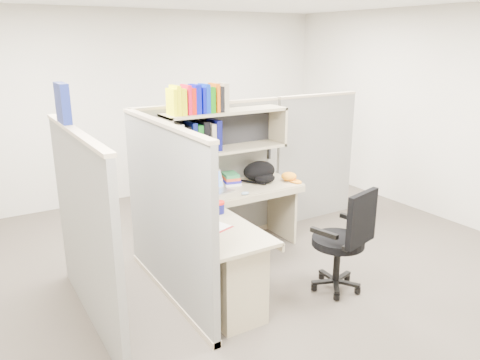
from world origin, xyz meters
TOP-DOWN VIEW (x-y plane):
  - ground at (0.00, 0.00)m, footprint 6.00×6.00m
  - room_shell at (0.00, 0.00)m, footprint 6.00×6.00m
  - cubicle at (-0.37, 0.45)m, footprint 3.79×1.84m
  - desk at (-0.41, -0.29)m, footprint 1.74×1.75m
  - laptop at (-0.10, 0.52)m, footprint 0.35×0.35m
  - backpack at (0.51, 0.60)m, footprint 0.45×0.38m
  - orange_cap at (0.80, 0.48)m, footprint 0.22×0.24m
  - snack_canister at (-0.39, -0.02)m, footprint 0.11×0.11m
  - tissue_box at (-0.74, -0.39)m, footprint 0.14×0.14m
  - mouse at (0.10, 0.30)m, footprint 0.10×0.07m
  - paper_cup at (-0.01, 0.66)m, footprint 0.08×0.08m
  - book_stack at (0.17, 0.73)m, footprint 0.23×0.28m
  - loose_paper at (-0.58, -0.26)m, footprint 0.27×0.31m
  - task_chair at (0.50, -0.74)m, footprint 0.58×0.53m

SIDE VIEW (x-z plane):
  - ground at x=0.00m, z-range 0.00..0.00m
  - task_chair at x=0.50m, z-range -0.15..0.87m
  - desk at x=-0.41m, z-range 0.07..0.80m
  - loose_paper at x=-0.58m, z-range 0.73..0.73m
  - mouse at x=0.10m, z-range 0.73..0.76m
  - orange_cap at x=0.80m, z-range 0.73..0.83m
  - paper_cup at x=-0.01m, z-range 0.73..0.83m
  - snack_canister at x=-0.39m, z-range 0.73..0.84m
  - book_stack at x=0.17m, z-range 0.73..0.85m
  - tissue_box at x=-0.74m, z-range 0.73..0.91m
  - laptop at x=-0.10m, z-range 0.73..0.94m
  - backpack at x=0.51m, z-range 0.73..0.96m
  - cubicle at x=-0.37m, z-range -0.07..1.88m
  - room_shell at x=0.00m, z-range -1.38..4.62m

